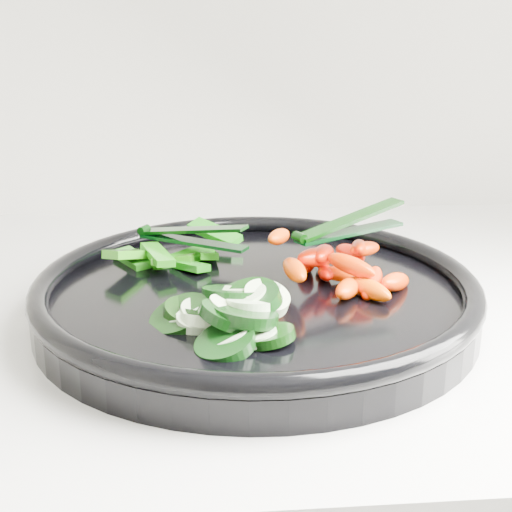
{
  "coord_description": "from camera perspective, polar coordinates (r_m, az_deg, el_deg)",
  "views": [
    {
      "loc": [
        -0.73,
        1.08,
        1.17
      ],
      "look_at": [
        -0.68,
        1.64,
        0.99
      ],
      "focal_mm": 50.0,
      "sensor_mm": 36.0,
      "label": 1
    }
  ],
  "objects": [
    {
      "name": "cucumber_pile",
      "position": [
        0.54,
        -2.35,
        -4.48
      ],
      "size": [
        0.12,
        0.13,
        0.04
      ],
      "color": "black",
      "rests_on": "veggie_tray"
    },
    {
      "name": "veggie_tray",
      "position": [
        0.6,
        0.0,
        -3.11
      ],
      "size": [
        0.43,
        0.43,
        0.04
      ],
      "color": "black",
      "rests_on": "counter"
    },
    {
      "name": "carrot_pile",
      "position": [
        0.62,
        6.69,
        -0.83
      ],
      "size": [
        0.13,
        0.14,
        0.05
      ],
      "color": "red",
      "rests_on": "veggie_tray"
    },
    {
      "name": "pepper_pile",
      "position": [
        0.67,
        -6.75,
        0.17
      ],
      "size": [
        0.13,
        0.12,
        0.03
      ],
      "color": "#1F6609",
      "rests_on": "veggie_tray"
    },
    {
      "name": "tong_carrot",
      "position": [
        0.61,
        7.33,
        2.38
      ],
      "size": [
        0.11,
        0.07,
        0.02
      ],
      "color": "black",
      "rests_on": "carrot_pile"
    },
    {
      "name": "tong_pepper",
      "position": [
        0.67,
        -5.35,
        1.65
      ],
      "size": [
        0.1,
        0.07,
        0.02
      ],
      "color": "black",
      "rests_on": "pepper_pile"
    }
  ]
}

